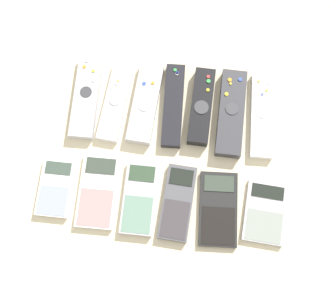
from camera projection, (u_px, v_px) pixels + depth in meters
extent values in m
plane|color=beige|center=(167.00, 157.00, 1.01)|extent=(3.00, 3.00, 0.00)
cube|color=#B7B7BC|center=(86.00, 97.00, 1.04)|extent=(0.06, 0.20, 0.02)
cylinder|color=#38383D|center=(86.00, 92.00, 1.03)|extent=(0.03, 0.03, 0.00)
cylinder|color=silver|center=(87.00, 61.00, 1.06)|extent=(0.01, 0.01, 0.00)
cylinder|color=orange|center=(84.00, 67.00, 1.05)|extent=(0.01, 0.01, 0.00)
cylinder|color=silver|center=(94.00, 80.00, 1.04)|extent=(0.01, 0.01, 0.00)
cylinder|color=yellow|center=(93.00, 71.00, 1.05)|extent=(0.01, 0.01, 0.00)
cube|color=silver|center=(116.00, 102.00, 1.04)|extent=(0.06, 0.19, 0.02)
cylinder|color=#99999E|center=(115.00, 100.00, 1.03)|extent=(0.03, 0.03, 0.00)
cylinder|color=orange|center=(118.00, 81.00, 1.05)|extent=(0.01, 0.01, 0.00)
cylinder|color=silver|center=(117.00, 83.00, 1.05)|extent=(0.01, 0.01, 0.00)
cube|color=#B7B7BC|center=(145.00, 103.00, 1.04)|extent=(0.06, 0.19, 0.02)
cylinder|color=silver|center=(144.00, 106.00, 1.02)|extent=(0.03, 0.03, 0.00)
cylinder|color=orange|center=(153.00, 83.00, 1.04)|extent=(0.01, 0.01, 0.00)
cylinder|color=blue|center=(144.00, 83.00, 1.04)|extent=(0.01, 0.01, 0.00)
cube|color=black|center=(174.00, 106.00, 1.04)|extent=(0.05, 0.19, 0.02)
cylinder|color=blue|center=(179.00, 73.00, 1.05)|extent=(0.01, 0.01, 0.00)
cylinder|color=green|center=(175.00, 70.00, 1.05)|extent=(0.01, 0.01, 0.00)
cylinder|color=silver|center=(178.00, 74.00, 1.05)|extent=(0.01, 0.01, 0.00)
cube|color=black|center=(201.00, 107.00, 1.03)|extent=(0.05, 0.18, 0.03)
cylinder|color=#38383D|center=(201.00, 107.00, 1.02)|extent=(0.03, 0.03, 0.00)
cylinder|color=red|center=(208.00, 77.00, 1.04)|extent=(0.01, 0.01, 0.00)
cylinder|color=yellow|center=(208.00, 90.00, 1.03)|extent=(0.01, 0.01, 0.00)
cylinder|color=green|center=(209.00, 81.00, 1.04)|extent=(0.01, 0.01, 0.00)
cube|color=#333338|center=(231.00, 113.00, 1.03)|extent=(0.06, 0.20, 0.03)
cylinder|color=#38383D|center=(232.00, 109.00, 1.02)|extent=(0.03, 0.03, 0.00)
cylinder|color=yellow|center=(227.00, 94.00, 1.03)|extent=(0.01, 0.01, 0.00)
cylinder|color=blue|center=(240.00, 79.00, 1.04)|extent=(0.01, 0.01, 0.00)
cylinder|color=orange|center=(230.00, 80.00, 1.04)|extent=(0.01, 0.01, 0.00)
cylinder|color=yellow|center=(231.00, 84.00, 1.03)|extent=(0.01, 0.01, 0.00)
cube|color=white|center=(262.00, 115.00, 1.03)|extent=(0.06, 0.20, 0.02)
cylinder|color=silver|center=(263.00, 112.00, 1.03)|extent=(0.03, 0.03, 0.00)
cylinder|color=blue|center=(262.00, 94.00, 1.04)|extent=(0.01, 0.01, 0.00)
cylinder|color=yellow|center=(267.00, 90.00, 1.04)|extent=(0.01, 0.01, 0.00)
cylinder|color=silver|center=(269.00, 83.00, 1.04)|extent=(0.01, 0.01, 0.00)
cylinder|color=orange|center=(259.00, 81.00, 1.05)|extent=(0.01, 0.01, 0.00)
cube|color=silver|center=(56.00, 188.00, 0.99)|extent=(0.07, 0.12, 0.01)
cube|color=#38473D|center=(58.00, 168.00, 0.99)|extent=(0.06, 0.03, 0.00)
cube|color=#8B95AC|center=(53.00, 201.00, 0.97)|extent=(0.06, 0.06, 0.00)
cube|color=silver|center=(98.00, 191.00, 0.99)|extent=(0.08, 0.16, 0.01)
cube|color=#333D33|center=(101.00, 166.00, 1.00)|extent=(0.06, 0.04, 0.00)
cube|color=tan|center=(95.00, 208.00, 0.97)|extent=(0.07, 0.08, 0.00)
cube|color=#B2B2B7|center=(139.00, 198.00, 0.98)|extent=(0.07, 0.15, 0.02)
cube|color=#2D422D|center=(142.00, 173.00, 0.99)|extent=(0.05, 0.03, 0.00)
cube|color=slate|center=(137.00, 215.00, 0.96)|extent=(0.06, 0.08, 0.00)
cube|color=#4C4C51|center=(178.00, 203.00, 0.98)|extent=(0.07, 0.16, 0.02)
cube|color=black|center=(182.00, 177.00, 0.99)|extent=(0.05, 0.04, 0.00)
cube|color=#393438|center=(175.00, 219.00, 0.96)|extent=(0.06, 0.08, 0.00)
cube|color=black|center=(218.00, 209.00, 0.98)|extent=(0.09, 0.16, 0.01)
cube|color=#333D33|center=(219.00, 184.00, 0.99)|extent=(0.06, 0.04, 0.00)
cube|color=black|center=(218.00, 226.00, 0.96)|extent=(0.07, 0.08, 0.00)
cube|color=#B2B2B7|center=(265.00, 213.00, 0.98)|extent=(0.09, 0.13, 0.01)
cube|color=black|center=(268.00, 192.00, 0.98)|extent=(0.07, 0.03, 0.00)
cube|color=gray|center=(264.00, 226.00, 0.96)|extent=(0.08, 0.07, 0.00)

